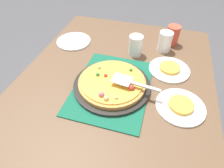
# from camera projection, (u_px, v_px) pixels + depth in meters

# --- Properties ---
(ground_plane) EXTENTS (8.00, 8.00, 0.00)m
(ground_plane) POSITION_uv_depth(u_px,v_px,m) (112.00, 154.00, 1.47)
(ground_plane) COLOR #4C4C51
(dining_table) EXTENTS (1.40, 1.00, 0.75)m
(dining_table) POSITION_uv_depth(u_px,v_px,m) (112.00, 101.00, 1.02)
(dining_table) COLOR brown
(dining_table) RESTS_ON ground_plane
(placemat) EXTENTS (0.48, 0.36, 0.01)m
(placemat) POSITION_uv_depth(u_px,v_px,m) (112.00, 86.00, 0.94)
(placemat) COLOR #145B42
(placemat) RESTS_ON dining_table
(pizza_pan) EXTENTS (0.38, 0.38, 0.01)m
(pizza_pan) POSITION_uv_depth(u_px,v_px,m) (112.00, 85.00, 0.93)
(pizza_pan) COLOR black
(pizza_pan) RESTS_ON placemat
(pizza) EXTENTS (0.33, 0.33, 0.05)m
(pizza) POSITION_uv_depth(u_px,v_px,m) (112.00, 82.00, 0.92)
(pizza) COLOR #B78442
(pizza) RESTS_ON pizza_pan
(plate_near_left) EXTENTS (0.22, 0.22, 0.01)m
(plate_near_left) POSITION_uv_depth(u_px,v_px,m) (180.00, 107.00, 0.85)
(plate_near_left) COLOR white
(plate_near_left) RESTS_ON dining_table
(plate_far_right) EXTENTS (0.22, 0.22, 0.01)m
(plate_far_right) POSITION_uv_depth(u_px,v_px,m) (169.00, 69.00, 1.03)
(plate_far_right) COLOR white
(plate_far_right) RESTS_ON dining_table
(plate_side) EXTENTS (0.22, 0.22, 0.01)m
(plate_side) POSITION_uv_depth(u_px,v_px,m) (74.00, 41.00, 1.23)
(plate_side) COLOR white
(plate_side) RESTS_ON dining_table
(served_slice_left) EXTENTS (0.11, 0.11, 0.02)m
(served_slice_left) POSITION_uv_depth(u_px,v_px,m) (181.00, 105.00, 0.84)
(served_slice_left) COLOR gold
(served_slice_left) RESTS_ON plate_near_left
(served_slice_right) EXTENTS (0.11, 0.11, 0.02)m
(served_slice_right) POSITION_uv_depth(u_px,v_px,m) (170.00, 68.00, 1.02)
(served_slice_right) COLOR gold
(served_slice_right) RESTS_ON plate_far_right
(cup_near) EXTENTS (0.08, 0.08, 0.12)m
(cup_near) POSITION_uv_depth(u_px,v_px,m) (173.00, 35.00, 1.18)
(cup_near) COLOR #E04C38
(cup_near) RESTS_ON dining_table
(cup_far) EXTENTS (0.08, 0.08, 0.12)m
(cup_far) POSITION_uv_depth(u_px,v_px,m) (165.00, 41.00, 1.13)
(cup_far) COLOR white
(cup_far) RESTS_ON dining_table
(cup_corner) EXTENTS (0.08, 0.08, 0.12)m
(cup_corner) POSITION_uv_depth(u_px,v_px,m) (136.00, 45.00, 1.10)
(cup_corner) COLOR white
(cup_corner) RESTS_ON dining_table
(pizza_server) EXTENTS (0.08, 0.23, 0.01)m
(pizza_server) POSITION_uv_depth(u_px,v_px,m) (131.00, 82.00, 0.86)
(pizza_server) COLOR silver
(pizza_server) RESTS_ON pizza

